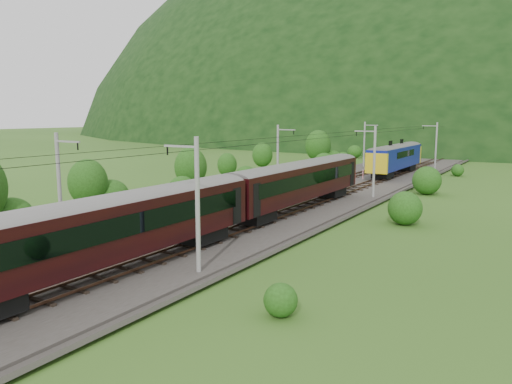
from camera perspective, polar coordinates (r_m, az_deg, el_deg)
The scene contains 15 objects.
ground at distance 34.31m, azimuth -14.81°, elevation -7.60°, with size 600.00×600.00×0.00m, color #31571B.
railbed at distance 41.54m, azimuth -4.81°, elevation -4.25°, with size 14.00×220.00×0.30m, color #38332D.
track_left at distance 42.93m, azimuth -7.40°, elevation -3.57°, with size 2.40×220.00×0.27m.
track_right at distance 40.15m, azimuth -2.04°, elevation -4.36°, with size 2.40×220.00×0.27m.
catenary_left at distance 62.55m, azimuth 2.56°, elevation 4.20°, with size 2.54×192.28×8.00m.
catenary_right at distance 57.66m, azimuth 13.29°, elevation 3.58°, with size 2.54×192.28×8.00m.
overhead_wires at distance 40.54m, azimuth -4.94°, elevation 5.36°, with size 4.83×198.00×0.03m.
mountain_main at distance 283.76m, azimuth 26.75°, elevation 5.96°, with size 504.00×360.00×244.00m, color black.
mountain_ridge at distance 353.39m, azimuth 7.47°, elevation 7.20°, with size 336.00×280.00×132.00m, color black.
train at distance 29.90m, azimuth -15.70°, elevation -2.76°, with size 3.14×125.19×5.47m.
hazard_post_near at distance 73.85m, azimuth 12.12°, elevation 1.99°, with size 0.15×0.15×1.38m, color red.
hazard_post_far at distance 70.02m, azimuth 11.26°, elevation 1.75°, with size 0.17×0.17×1.62m, color red.
signal at distance 93.09m, azimuth 13.52°, elevation 3.70°, with size 0.25×0.25×2.24m.
vegetation_left at distance 52.94m, azimuth -14.41°, elevation 1.17°, with size 12.84×149.36×7.07m.
vegetation_right at distance 44.33m, azimuth 14.57°, elevation -2.18°, with size 5.46×104.66×3.07m.
Camera 1 is at (24.01, -22.58, 9.52)m, focal length 35.00 mm.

